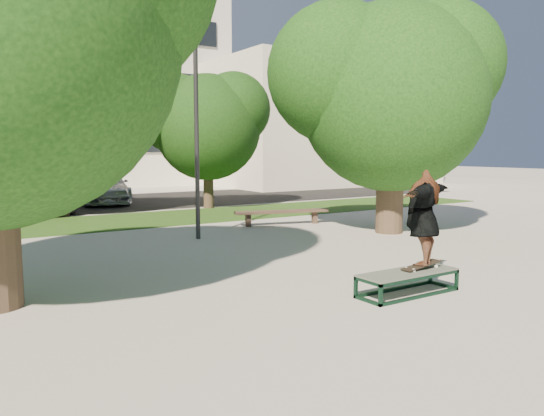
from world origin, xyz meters
TOP-DOWN VIEW (x-y plane):
  - ground at (0.00, 0.00)m, footprint 120.00×120.00m
  - grass_strip at (1.00, 9.50)m, footprint 30.00×4.00m
  - asphalt_strip at (0.00, 16.00)m, footprint 40.00×8.00m
  - tree_right at (5.92, 3.08)m, footprint 6.24×5.33m
  - bg_tree_mid at (-1.08, 12.08)m, footprint 5.76×4.92m
  - bg_tree_right at (4.43, 11.57)m, footprint 5.04×4.31m
  - lamppost at (1.00, 5.00)m, footprint 0.25×0.15m
  - side_building at (18.00, 22.00)m, footprint 15.00×10.00m
  - grind_box at (1.55, -1.82)m, footprint 1.80×0.60m
  - skater_rig at (1.86, -1.82)m, footprint 1.98×1.25m
  - bench at (4.33, 5.96)m, footprint 3.02×1.15m
  - car_dark at (-1.75, 14.60)m, footprint 2.52×4.87m
  - car_grey at (-1.75, 13.50)m, footprint 2.63×4.82m
  - car_silver_b at (1.58, 16.04)m, footprint 2.92×5.21m

SIDE VIEW (x-z plane):
  - ground at x=0.00m, z-range 0.00..0.00m
  - asphalt_strip at x=0.00m, z-range 0.00..0.01m
  - grass_strip at x=1.00m, z-range 0.00..0.02m
  - grind_box at x=1.55m, z-range 0.00..0.38m
  - bench at x=4.33m, z-range 0.16..0.62m
  - car_grey at x=-1.75m, z-range 0.00..1.28m
  - car_silver_b at x=1.58m, z-range 0.00..1.43m
  - car_dark at x=-1.75m, z-range 0.00..1.53m
  - skater_rig at x=1.86m, z-range 0.41..2.06m
  - lamppost at x=1.00m, z-range 0.10..6.21m
  - bg_tree_right at x=4.43m, z-range 0.77..6.21m
  - side_building at x=18.00m, z-range 0.00..8.00m
  - bg_tree_mid at x=-1.08m, z-range 0.90..7.14m
  - tree_right at x=5.92m, z-range 0.84..7.35m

